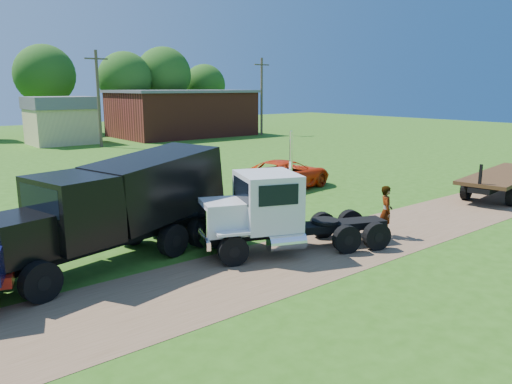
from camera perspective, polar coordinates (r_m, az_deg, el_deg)
ground at (r=17.89m, az=8.44°, el=-6.49°), size 140.00×140.00×0.00m
dirt_track at (r=17.89m, az=8.44°, el=-6.47°), size 120.00×4.20×0.01m
white_semi_tractor at (r=17.05m, az=1.58°, el=-2.36°), size 6.89×4.38×4.12m
black_dump_truck at (r=16.75m, az=-15.29°, el=-1.18°), size 8.31×4.08×3.52m
orange_pickup at (r=28.02m, az=3.39°, el=2.04°), size 6.27×3.60×1.65m
flatbed_trailer at (r=29.45m, az=26.57°, el=1.42°), size 8.39×3.64×2.08m
spectator_a at (r=19.54m, az=14.64°, el=-2.16°), size 0.84×0.85×1.98m
spectator_b at (r=19.92m, az=-8.17°, el=-1.81°), size 0.94×0.76×1.85m
brick_building at (r=59.88m, az=-8.45°, el=8.93°), size 15.40×10.40×5.30m
tan_shed at (r=54.09m, az=-21.39°, el=7.70°), size 6.20×5.40×4.70m
utility_poles at (r=49.98m, az=-17.56°, el=10.32°), size 42.20×0.28×9.00m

